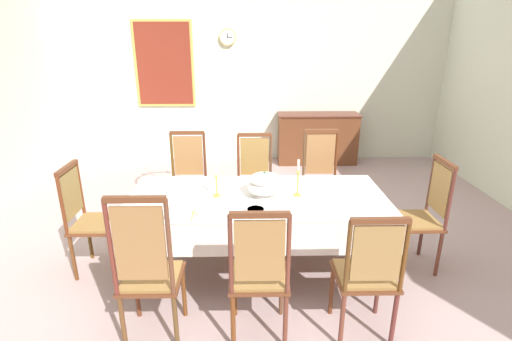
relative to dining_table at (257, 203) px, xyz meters
name	(u,v)px	position (x,y,z in m)	size (l,w,h in m)	color
ground	(257,263)	(0.00, 0.09, -0.71)	(6.84, 7.05, 0.04)	#BB9E9D
back_wall	(253,66)	(0.00, 3.66, 1.01)	(6.84, 0.08, 3.40)	silver
dining_table	(257,203)	(0.00, 0.00, 0.00)	(2.41, 1.08, 0.77)	#5A3714
tablecloth	(257,203)	(0.00, 0.00, 0.00)	(2.43, 1.10, 0.31)	white
chair_south_a	(148,269)	(-0.80, -0.95, -0.08)	(0.44, 0.42, 1.23)	#5F2E1A
chair_north_a	(188,179)	(-0.80, 0.95, -0.11)	(0.44, 0.42, 1.14)	#5B3519
chair_south_b	(259,272)	(-0.01, -0.94, -0.11)	(0.44, 0.42, 1.12)	brown
chair_north_b	(255,179)	(-0.01, 0.94, -0.12)	(0.44, 0.42, 1.12)	brown
chair_south_c	(368,272)	(0.79, -0.94, -0.13)	(0.44, 0.42, 1.07)	#5C2E18
chair_north_c	(321,178)	(0.79, 0.95, -0.10)	(0.44, 0.42, 1.16)	brown
chair_head_west	(89,217)	(-1.61, 0.00, -0.13)	(0.42, 0.44, 1.08)	brown
chair_head_east	(423,213)	(1.61, 0.00, -0.12)	(0.42, 0.44, 1.12)	brown
soup_tureen	(265,184)	(0.07, 0.00, 0.20)	(0.32, 0.32, 0.25)	white
candlestick_west	(217,184)	(-0.38, 0.00, 0.20)	(0.07, 0.07, 0.32)	gold
candlestick_east	(298,181)	(0.38, 0.00, 0.22)	(0.07, 0.07, 0.36)	gold
bowl_near_left	(206,213)	(-0.44, -0.40, 0.09)	(0.15, 0.15, 0.03)	white
bowl_near_right	(175,215)	(-0.69, -0.44, 0.10)	(0.18, 0.18, 0.03)	white
bowl_far_left	(256,211)	(-0.02, -0.37, 0.10)	(0.17, 0.17, 0.04)	white
spoon_primary	(193,213)	(-0.55, -0.37, 0.08)	(0.03, 0.18, 0.01)	gold
spoon_secondary	(161,216)	(-0.81, -0.41, 0.08)	(0.03, 0.18, 0.01)	gold
sideboard	(317,138)	(1.16, 3.34, -0.24)	(1.44, 0.48, 0.90)	brown
mounted_clock	(228,37)	(-0.43, 3.59, 1.49)	(0.28, 0.06, 0.28)	#D1B251
framed_painting	(164,64)	(-1.54, 3.59, 1.04)	(1.02, 0.05, 1.46)	#D1B251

